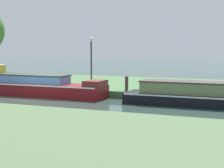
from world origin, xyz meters
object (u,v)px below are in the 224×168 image
maroon_barge (27,86)px  mooring_post_near (127,83)px  lamp_post (91,56)px  black_narrowboat (215,96)px

maroon_barge → mooring_post_near: (5.87, 1.45, 0.23)m
maroon_barge → lamp_post: size_ratio=3.24×
mooring_post_near → maroon_barge: bearing=-166.1°
maroon_barge → black_narrowboat: 11.03m
lamp_post → mooring_post_near: 3.11m
maroon_barge → mooring_post_near: maroon_barge is taller
mooring_post_near → black_narrowboat: bearing=-15.7°
black_narrowboat → lamp_post: lamp_post is taller
maroon_barge → mooring_post_near: size_ratio=12.22×
lamp_post → maroon_barge: bearing=-146.2°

